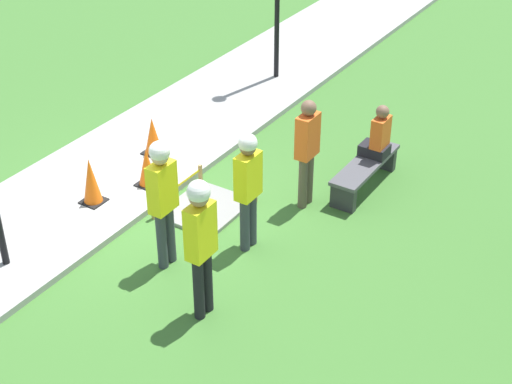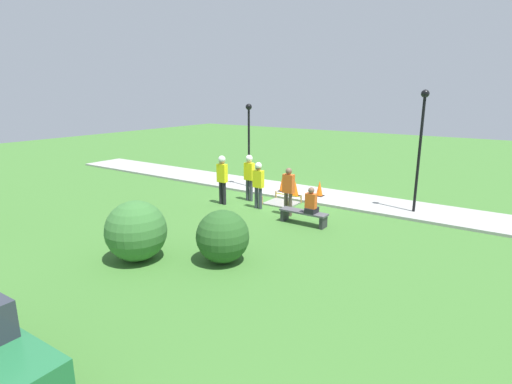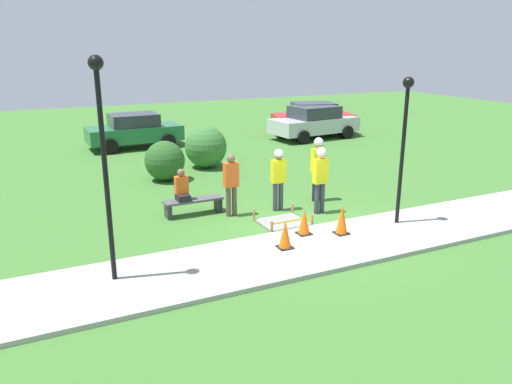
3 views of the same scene
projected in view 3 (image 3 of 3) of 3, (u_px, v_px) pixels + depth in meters
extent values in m
plane|color=#3D702D|center=(309.00, 229.00, 13.01)|extent=(60.00, 60.00, 0.00)
cube|color=#9E9E99|center=(337.00, 244.00, 11.93)|extent=(28.00, 2.47, 0.10)
cube|color=gray|center=(283.00, 223.00, 13.40)|extent=(1.20, 1.05, 0.06)
cube|color=tan|center=(272.00, 227.00, 12.65)|extent=(0.05, 0.05, 0.34)
cube|color=tan|center=(312.00, 220.00, 13.15)|extent=(0.05, 0.05, 0.34)
cube|color=tan|center=(254.00, 215.00, 13.56)|extent=(0.05, 0.05, 0.34)
cube|color=tan|center=(293.00, 209.00, 14.06)|extent=(0.05, 0.05, 0.34)
cube|color=yellow|center=(292.00, 221.00, 12.88)|extent=(1.20, 0.00, 0.04)
cube|color=black|center=(285.00, 247.00, 11.57)|extent=(0.34, 0.34, 0.02)
cone|color=orange|center=(285.00, 234.00, 11.48)|extent=(0.29, 0.29, 0.63)
cube|color=black|center=(304.00, 233.00, 12.41)|extent=(0.34, 0.34, 0.02)
cone|color=orange|center=(304.00, 221.00, 12.32)|extent=(0.29, 0.29, 0.62)
cube|color=black|center=(341.00, 233.00, 12.43)|extent=(0.34, 0.34, 0.02)
cone|color=orange|center=(342.00, 219.00, 12.32)|extent=(0.29, 0.29, 0.73)
cube|color=#2D2D33|center=(168.00, 211.00, 13.77)|extent=(0.12, 0.40, 0.40)
cube|color=#2D2D33|center=(218.00, 204.00, 14.38)|extent=(0.12, 0.40, 0.40)
cube|color=#4C4C51|center=(193.00, 200.00, 14.01)|extent=(1.68, 0.44, 0.06)
cube|color=black|center=(183.00, 197.00, 13.85)|extent=(0.34, 0.44, 0.18)
cube|color=#E55B1E|center=(181.00, 185.00, 13.82)|extent=(0.36, 0.20, 0.50)
sphere|color=brown|center=(181.00, 172.00, 13.72)|extent=(0.21, 0.21, 0.21)
cylinder|color=#383D47|center=(317.00, 199.00, 14.09)|extent=(0.14, 0.14, 0.89)
cylinder|color=#383D47|center=(322.00, 198.00, 14.16)|extent=(0.14, 0.14, 0.89)
cube|color=yellow|center=(320.00, 171.00, 13.90)|extent=(0.40, 0.22, 0.70)
sphere|color=tan|center=(321.00, 154.00, 13.77)|extent=(0.24, 0.24, 0.24)
sphere|color=white|center=(321.00, 152.00, 13.75)|extent=(0.28, 0.28, 0.28)
cylinder|color=#383D47|center=(275.00, 197.00, 14.34)|extent=(0.14, 0.14, 0.84)
cylinder|color=#383D47|center=(281.00, 196.00, 14.41)|extent=(0.14, 0.14, 0.84)
cube|color=yellow|center=(278.00, 171.00, 14.16)|extent=(0.40, 0.22, 0.66)
sphere|color=brown|center=(279.00, 156.00, 14.03)|extent=(0.23, 0.23, 0.23)
sphere|color=white|center=(279.00, 154.00, 14.01)|extent=(0.26, 0.26, 0.26)
cylinder|color=black|center=(315.00, 187.00, 15.22)|extent=(0.14, 0.14, 0.91)
cylinder|color=black|center=(320.00, 186.00, 15.29)|extent=(0.14, 0.14, 0.91)
cube|color=yellow|center=(318.00, 160.00, 15.02)|extent=(0.40, 0.22, 0.72)
sphere|color=#A37A5B|center=(319.00, 144.00, 14.89)|extent=(0.25, 0.25, 0.25)
sphere|color=white|center=(319.00, 142.00, 14.87)|extent=(0.28, 0.28, 0.28)
cylinder|color=brown|center=(228.00, 202.00, 13.87)|extent=(0.14, 0.14, 0.85)
cylinder|color=brown|center=(234.00, 201.00, 13.95)|extent=(0.14, 0.14, 0.85)
cube|color=#E55B1E|center=(231.00, 175.00, 13.69)|extent=(0.40, 0.22, 0.68)
sphere|color=brown|center=(231.00, 158.00, 13.56)|extent=(0.23, 0.23, 0.23)
cylinder|color=black|center=(402.00, 157.00, 12.71)|extent=(0.10, 0.10, 3.54)
sphere|color=black|center=(408.00, 82.00, 12.18)|extent=(0.28, 0.28, 0.28)
cylinder|color=black|center=(106.00, 180.00, 9.46)|extent=(0.10, 0.10, 4.12)
sphere|color=black|center=(96.00, 63.00, 8.85)|extent=(0.28, 0.28, 0.28)
cube|color=#BCBCC1|center=(314.00, 125.00, 25.36)|extent=(4.66, 2.41, 0.71)
cube|color=#2D333D|center=(314.00, 112.00, 25.18)|extent=(2.41, 1.94, 0.60)
cylinder|color=black|center=(323.00, 127.00, 26.96)|extent=(0.68, 0.31, 0.66)
cylinder|color=black|center=(347.00, 132.00, 25.36)|extent=(0.68, 0.31, 0.66)
cylinder|color=black|center=(280.00, 131.00, 25.57)|extent=(0.68, 0.31, 0.66)
cylinder|color=black|center=(303.00, 137.00, 23.97)|extent=(0.68, 0.31, 0.66)
cube|color=red|center=(313.00, 121.00, 26.62)|extent=(4.56, 2.90, 0.72)
cube|color=#2D333D|center=(314.00, 108.00, 26.43)|extent=(2.46, 2.17, 0.61)
cylinder|color=black|center=(330.00, 124.00, 27.90)|extent=(0.70, 0.39, 0.66)
cylinder|color=black|center=(343.00, 130.00, 26.06)|extent=(0.70, 0.39, 0.66)
cylinder|color=black|center=(285.00, 126.00, 27.38)|extent=(0.70, 0.39, 0.66)
cylinder|color=black|center=(295.00, 131.00, 25.55)|extent=(0.70, 0.39, 0.66)
cube|color=#236B3D|center=(134.00, 133.00, 22.99)|extent=(4.27, 1.92, 0.67)
cube|color=#2D333D|center=(134.00, 120.00, 22.82)|extent=(2.15, 1.65, 0.57)
cylinder|color=black|center=(157.00, 135.00, 24.43)|extent=(0.69, 0.26, 0.68)
cylinder|color=black|center=(168.00, 141.00, 22.88)|extent=(0.69, 0.26, 0.68)
cylinder|color=black|center=(102.00, 140.00, 23.30)|extent=(0.69, 0.26, 0.68)
cylinder|color=black|center=(110.00, 147.00, 21.74)|extent=(0.69, 0.26, 0.68)
sphere|color=#285623|center=(165.00, 161.00, 17.48)|extent=(1.41, 1.41, 1.41)
sphere|color=#387033|center=(206.00, 147.00, 19.29)|extent=(1.62, 1.62, 1.62)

